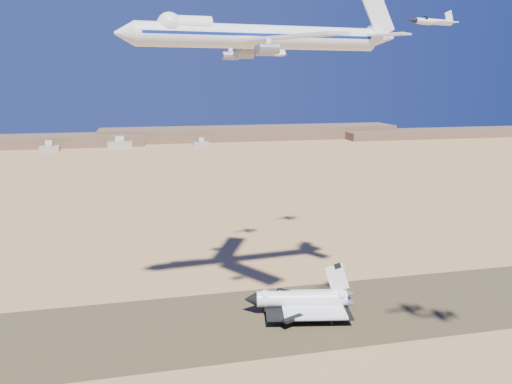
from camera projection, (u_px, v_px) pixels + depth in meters
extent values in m
plane|color=tan|center=(244.00, 321.00, 173.04)|extent=(1200.00, 1200.00, 0.00)
cube|color=#4B3F25|center=(244.00, 321.00, 173.03)|extent=(600.00, 50.00, 0.06)
cube|color=brown|center=(252.00, 133.00, 710.97)|extent=(420.00, 60.00, 18.00)
cube|color=brown|center=(439.00, 133.00, 743.38)|extent=(300.00, 60.00, 11.00)
cube|color=#A39F90|center=(50.00, 149.00, 589.68)|extent=(22.00, 14.00, 6.50)
cube|color=#A39F90|center=(120.00, 145.00, 621.05)|extent=(30.00, 15.00, 7.50)
cube|color=#A39F90|center=(201.00, 144.00, 633.25)|extent=(19.00, 12.50, 5.50)
cylinder|color=white|center=(301.00, 298.00, 177.36)|extent=(31.85, 11.15, 5.49)
cone|color=black|center=(251.00, 299.00, 176.70)|extent=(5.29, 5.94, 5.22)
sphere|color=white|center=(265.00, 297.00, 176.72)|extent=(5.10, 5.10, 5.10)
cube|color=white|center=(312.00, 304.00, 177.99)|extent=(25.52, 27.09, 0.88)
cube|color=black|center=(306.00, 305.00, 178.02)|extent=(33.23, 28.53, 0.49)
cube|color=white|center=(337.00, 278.00, 176.16)|extent=(9.06, 2.34, 11.29)
cylinder|color=gray|center=(265.00, 310.00, 177.83)|extent=(0.35, 0.35, 3.14)
cylinder|color=black|center=(265.00, 313.00, 178.05)|extent=(1.14, 0.63, 1.08)
cylinder|color=gray|center=(319.00, 316.00, 173.73)|extent=(0.35, 0.35, 3.14)
cylinder|color=black|center=(319.00, 318.00, 173.96)|extent=(1.14, 0.63, 1.08)
cylinder|color=gray|center=(315.00, 303.00, 183.29)|extent=(0.35, 0.35, 3.14)
cylinder|color=black|center=(315.00, 306.00, 183.52)|extent=(1.14, 0.63, 1.08)
cylinder|color=white|center=(261.00, 37.00, 149.25)|extent=(74.47, 13.16, 6.98)
cone|color=white|center=(124.00, 33.00, 137.55)|extent=(6.02, 7.41, 6.98)
sphere|color=white|center=(169.00, 25.00, 140.69)|extent=(7.20, 7.20, 7.20)
cube|color=white|center=(289.00, 37.00, 133.94)|extent=(25.97, 32.81, 0.76)
cube|color=white|center=(251.00, 45.00, 166.41)|extent=(21.90, 33.93, 0.76)
cube|color=white|center=(389.00, 35.00, 153.96)|extent=(11.77, 13.27, 0.55)
cube|color=white|center=(366.00, 38.00, 167.15)|extent=(10.53, 13.41, 0.55)
cube|color=white|center=(378.00, 13.00, 159.01)|extent=(12.45, 1.80, 15.59)
cylinder|color=gray|center=(265.00, 51.00, 140.47)|extent=(5.67, 3.28, 2.83)
cylinder|color=gray|center=(268.00, 49.00, 130.70)|extent=(5.67, 3.28, 2.83)
cylinder|color=gray|center=(245.00, 54.00, 158.74)|extent=(5.67, 3.28, 2.83)
cylinder|color=gray|center=(231.00, 56.00, 167.23)|extent=(5.67, 3.28, 2.83)
imported|color=#C0690B|center=(328.00, 319.00, 172.61)|extent=(0.64, 0.80, 1.93)
imported|color=#C0690B|center=(332.00, 323.00, 169.90)|extent=(0.56, 0.83, 1.58)
imported|color=#C0690B|center=(317.00, 318.00, 173.70)|extent=(1.03, 1.03, 1.64)
cylinder|color=white|center=(434.00, 22.00, 118.04)|extent=(11.28, 4.12, 1.32)
cone|color=black|center=(412.00, 20.00, 115.01)|extent=(2.68, 1.80, 1.22)
sphere|color=black|center=(425.00, 19.00, 116.68)|extent=(1.32, 1.32, 1.32)
cube|color=white|center=(436.00, 23.00, 118.50)|extent=(5.08, 8.12, 0.24)
cube|color=white|center=(448.00, 23.00, 120.15)|extent=(3.19, 5.08, 0.19)
cube|color=white|center=(449.00, 17.00, 119.95)|extent=(2.82, 0.94, 3.19)
cylinder|color=white|center=(271.00, 54.00, 195.67)|extent=(11.53, 2.86, 1.34)
cone|color=black|center=(254.00, 54.00, 193.33)|extent=(2.63, 1.56, 1.24)
sphere|color=black|center=(264.00, 53.00, 194.59)|extent=(1.34, 1.34, 1.34)
cube|color=white|center=(273.00, 55.00, 196.04)|extent=(4.34, 8.01, 0.24)
cube|color=white|center=(282.00, 55.00, 197.30)|extent=(2.72, 5.01, 0.19)
cube|color=white|center=(282.00, 51.00, 197.07)|extent=(2.89, 0.62, 3.23)
cylinder|color=white|center=(326.00, 45.00, 216.59)|extent=(12.35, 2.68, 1.43)
cone|color=black|center=(310.00, 44.00, 214.29)|extent=(2.78, 1.60, 1.33)
sphere|color=black|center=(319.00, 43.00, 215.52)|extent=(1.43, 1.43, 1.43)
cube|color=white|center=(328.00, 45.00, 216.95)|extent=(4.40, 8.50, 0.26)
cube|color=white|center=(336.00, 45.00, 218.18)|extent=(2.76, 5.32, 0.20)
cube|color=white|center=(337.00, 41.00, 217.93)|extent=(3.10, 0.57, 3.46)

